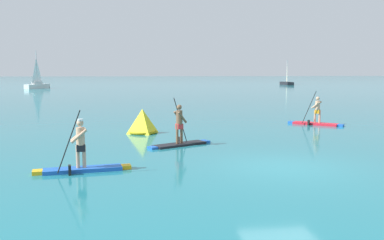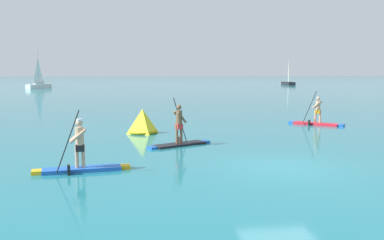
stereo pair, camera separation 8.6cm
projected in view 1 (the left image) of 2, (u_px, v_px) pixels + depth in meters
ground at (284, 167)px, 13.86m from camera, size 440.00×440.00×0.00m
paddleboarder_near_left at (81, 160)px, 13.27m from camera, size 2.97×1.03×1.96m
paddleboarder_mid_center at (180, 136)px, 17.88m from camera, size 2.74×1.80×2.01m
paddleboarder_far_right at (316, 119)px, 24.70m from camera, size 2.69×2.31×1.97m
race_marker_buoy at (142, 122)px, 21.35m from camera, size 1.55×1.55×1.21m
sailboat_left_horizon at (37, 84)px, 74.19m from camera, size 3.60×4.76×6.43m
sailboat_right_horizon at (287, 81)px, 93.56m from camera, size 1.43×5.14×5.37m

